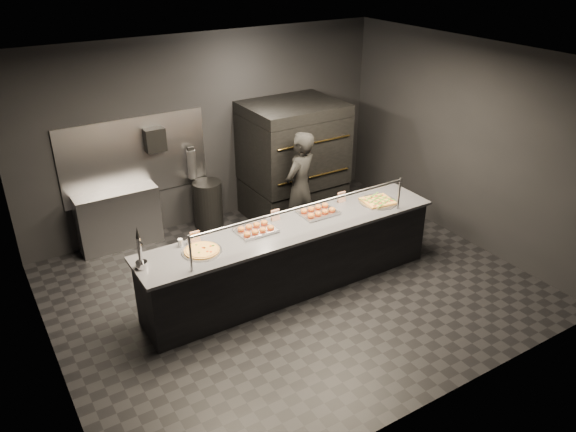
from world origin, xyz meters
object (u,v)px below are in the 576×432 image
object	(u,v)px
pizza_oven	(293,160)
square_pizza	(378,201)
beer_tap	(141,256)
slider_tray_a	(256,229)
worker	(300,189)
towel_dispenser	(155,140)
fire_extinguisher	(192,163)
trash_bin	(208,204)
slider_tray_b	(318,211)
prep_shelf	(119,219)
round_pizza	(202,251)
service_counter	(292,258)

from	to	relation	value
pizza_oven	square_pizza	world-z (taller)	pizza_oven
beer_tap	slider_tray_a	bearing A→B (deg)	3.19
pizza_oven	worker	size ratio (longest dim) A/B	1.09
pizza_oven	towel_dispenser	world-z (taller)	pizza_oven
fire_extinguisher	trash_bin	bearing A→B (deg)	-50.19
slider_tray_a	slider_tray_b	bearing A→B (deg)	0.65
prep_shelf	worker	xyz separation A→B (m)	(2.39, -1.27, 0.42)
towel_dispenser	square_pizza	xyz separation A→B (m)	(2.30, -2.40, -0.61)
round_pizza	service_counter	bearing A→B (deg)	-1.30
service_counter	beer_tap	world-z (taller)	beer_tap
fire_extinguisher	worker	xyz separation A→B (m)	(1.14, -1.35, -0.18)
towel_dispenser	slider_tray_b	bearing A→B (deg)	-58.01
slider_tray_a	slider_tray_b	distance (m)	0.95
beer_tap	prep_shelf	bearing A→B (deg)	81.22
prep_shelf	slider_tray_b	size ratio (longest dim) A/B	2.39
beer_tap	slider_tray_b	bearing A→B (deg)	2.21
service_counter	slider_tray_b	xyz separation A→B (m)	(0.50, 0.15, 0.49)
service_counter	pizza_oven	xyz separation A→B (m)	(1.20, 1.90, 0.50)
fire_extinguisher	trash_bin	distance (m)	0.71
service_counter	beer_tap	distance (m)	2.04
pizza_oven	beer_tap	size ratio (longest dim) A/B	3.72
towel_dispenser	slider_tray_b	world-z (taller)	towel_dispenser
fire_extinguisher	beer_tap	size ratio (longest dim) A/B	0.98
prep_shelf	slider_tray_b	world-z (taller)	slider_tray_b
prep_shelf	towel_dispenser	world-z (taller)	towel_dispenser
prep_shelf	worker	bearing A→B (deg)	-27.97
square_pizza	worker	distance (m)	1.22
towel_dispenser	worker	size ratio (longest dim) A/B	0.20
prep_shelf	slider_tray_a	world-z (taller)	slider_tray_a
slider_tray_a	worker	world-z (taller)	worker
round_pizza	slider_tray_a	size ratio (longest dim) A/B	0.97
prep_shelf	beer_tap	bearing A→B (deg)	-98.78
round_pizza	prep_shelf	bearing A→B (deg)	99.02
square_pizza	fire_extinguisher	bearing A→B (deg)	126.00
fire_extinguisher	worker	bearing A→B (deg)	-49.81
fire_extinguisher	round_pizza	world-z (taller)	fire_extinguisher
round_pizza	slider_tray_a	distance (m)	0.79
towel_dispenser	fire_extinguisher	xyz separation A→B (m)	(0.55, 0.01, -0.49)
round_pizza	slider_tray_a	bearing A→B (deg)	8.03
service_counter	pizza_oven	bearing A→B (deg)	57.73
round_pizza	square_pizza	size ratio (longest dim) A/B	0.93
fire_extinguisher	service_counter	bearing A→B (deg)	-81.70
prep_shelf	slider_tray_b	distance (m)	3.06
prep_shelf	fire_extinguisher	size ratio (longest dim) A/B	2.38
service_counter	worker	xyz separation A→B (m)	(0.79, 1.05, 0.41)
towel_dispenser	slider_tray_b	distance (m)	2.71
towel_dispenser	worker	bearing A→B (deg)	-38.40
slider_tray_b	pizza_oven	bearing A→B (deg)	68.20
round_pizza	slider_tray_b	bearing A→B (deg)	4.00
fire_extinguisher	worker	distance (m)	1.78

